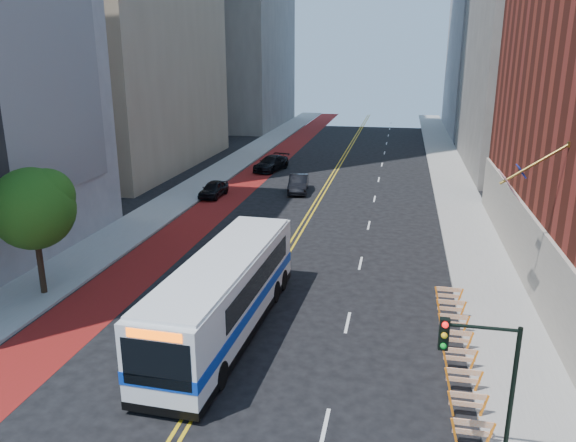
% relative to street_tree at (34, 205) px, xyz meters
% --- Properties ---
extents(ground, '(160.00, 160.00, 0.00)m').
position_rel_street_tree_xyz_m(ground, '(11.24, -6.04, -4.91)').
color(ground, black).
rests_on(ground, ground).
extents(sidewalk_left, '(4.00, 140.00, 0.15)m').
position_rel_street_tree_xyz_m(sidewalk_left, '(-0.76, 23.96, -4.84)').
color(sidewalk_left, gray).
rests_on(sidewalk_left, ground).
extents(sidewalk_right, '(4.00, 140.00, 0.15)m').
position_rel_street_tree_xyz_m(sidewalk_right, '(23.24, 23.96, -4.84)').
color(sidewalk_right, gray).
rests_on(sidewalk_right, ground).
extents(bus_lane_paint, '(3.60, 140.00, 0.01)m').
position_rel_street_tree_xyz_m(bus_lane_paint, '(3.14, 23.96, -4.91)').
color(bus_lane_paint, maroon).
rests_on(bus_lane_paint, ground).
extents(center_line_inner, '(0.14, 140.00, 0.01)m').
position_rel_street_tree_xyz_m(center_line_inner, '(11.06, 23.96, -4.91)').
color(center_line_inner, gold).
rests_on(center_line_inner, ground).
extents(center_line_outer, '(0.14, 140.00, 0.01)m').
position_rel_street_tree_xyz_m(center_line_outer, '(11.42, 23.96, -4.91)').
color(center_line_outer, gold).
rests_on(center_line_outer, ground).
extents(lane_dashes, '(0.14, 98.20, 0.01)m').
position_rel_street_tree_xyz_m(lane_dashes, '(16.04, 31.96, -4.90)').
color(lane_dashes, silver).
rests_on(lane_dashes, ground).
extents(construction_barriers, '(1.42, 10.91, 1.00)m').
position_rel_street_tree_xyz_m(construction_barriers, '(20.84, -2.62, -4.24)').
color(construction_barriers, orange).
rests_on(construction_barriers, ground).
extents(street_tree, '(4.20, 4.20, 6.70)m').
position_rel_street_tree_xyz_m(street_tree, '(0.00, 0.00, 0.00)').
color(street_tree, black).
rests_on(street_tree, sidewalk_left).
extents(traffic_signal, '(2.21, 0.34, 5.07)m').
position_rel_street_tree_xyz_m(traffic_signal, '(20.66, -9.55, -1.19)').
color(traffic_signal, black).
rests_on(traffic_signal, sidewalk_right).
extents(transit_bus, '(3.48, 13.51, 3.68)m').
position_rel_street_tree_xyz_m(transit_bus, '(10.65, -1.99, -2.99)').
color(transit_bus, silver).
rests_on(transit_bus, ground).
extents(car_a, '(1.89, 4.24, 1.41)m').
position_rel_street_tree_xyz_m(car_a, '(1.94, 21.92, -4.20)').
color(car_a, black).
rests_on(car_a, ground).
extents(car_b, '(2.19, 4.93, 1.57)m').
position_rel_street_tree_xyz_m(car_b, '(9.03, 25.11, -4.12)').
color(car_b, black).
rests_on(car_b, ground).
extents(car_c, '(3.51, 5.83, 1.58)m').
position_rel_street_tree_xyz_m(car_c, '(4.35, 34.18, -4.12)').
color(car_c, black).
rests_on(car_c, ground).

